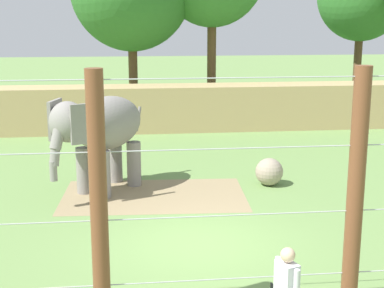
# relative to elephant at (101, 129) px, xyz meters

# --- Properties ---
(ground_plane) EXTENTS (120.00, 120.00, 0.00)m
(ground_plane) POSITION_rel_elephant_xyz_m (2.25, -4.13, -1.84)
(ground_plane) COLOR #6B8E4C
(dirt_patch) EXTENTS (5.27, 3.40, 0.01)m
(dirt_patch) POSITION_rel_elephant_xyz_m (1.43, -0.56, -1.84)
(dirt_patch) COLOR #937F5B
(dirt_patch) RESTS_ON ground
(embankment_wall) EXTENTS (36.00, 1.80, 1.97)m
(embankment_wall) POSITION_rel_elephant_xyz_m (2.25, 8.80, -0.86)
(embankment_wall) COLOR tan
(embankment_wall) RESTS_ON ground
(elephant) EXTENTS (2.99, 3.25, 2.78)m
(elephant) POSITION_rel_elephant_xyz_m (0.00, 0.00, 0.00)
(elephant) COLOR gray
(elephant) RESTS_ON ground
(enrichment_ball) EXTENTS (0.82, 0.82, 0.82)m
(enrichment_ball) POSITION_rel_elephant_xyz_m (4.90, 0.07, -1.43)
(enrichment_ball) COLOR gray
(enrichment_ball) RESTS_ON ground
(cable_fence) EXTENTS (12.96, 0.28, 4.20)m
(cable_fence) POSITION_rel_elephant_xyz_m (2.29, -7.40, 0.26)
(cable_fence) COLOR brown
(cable_fence) RESTS_ON ground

